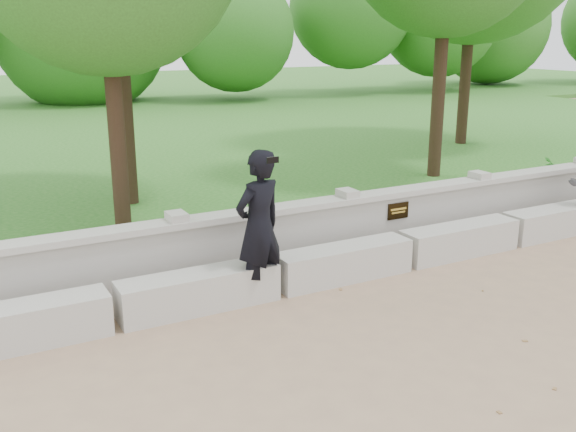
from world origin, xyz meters
The scene contains 8 objects.
ground centered at (0.00, 0.00, 0.00)m, with size 80.00×80.00×0.00m, color #9B7D5F.
lawn centered at (0.00, 14.00, 0.12)m, with size 40.00×22.00×0.25m, color #1E6017.
concrete_bench centered at (0.00, 1.90, 0.22)m, with size 11.90×0.45×0.45m.
parapet_wall centered at (0.00, 2.60, 0.46)m, with size 12.50×0.35×0.90m.
man_main centered at (-2.27, 1.80, 0.92)m, with size 0.77×0.71×1.84m.
shrub_a centered at (-4.52, 3.30, 0.51)m, with size 0.27×0.19×0.52m, color #378C2F.
shrub_b centered at (-1.52, 3.30, 0.58)m, with size 0.36×0.29×0.66m, color #378C2F.
shrub_c centered at (4.69, 3.30, 0.55)m, with size 0.55×0.47×0.61m, color #378C2F.
Camera 1 is at (-5.39, -4.68, 3.11)m, focal length 40.00 mm.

